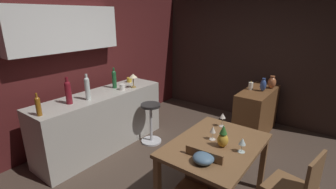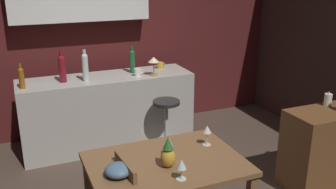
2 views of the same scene
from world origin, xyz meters
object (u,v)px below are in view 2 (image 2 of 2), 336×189
object	(u,v)px
wine_bottle_amber	(21,77)
wine_bottle_ruby	(62,67)
pineapple_centerpiece	(168,154)
wine_glass_left	(169,143)
cup_mustard	(160,65)
wine_bottle_green	(132,60)
sideboard_cabinet	(335,146)
wine_bottle_clear	(85,66)
wine_glass_right	(181,165)
wine_glass_center	(207,130)
dining_table	(166,172)
fruit_bowl	(119,170)
pillar_candle_tall	(328,100)
bar_stool	(166,126)
counter_lamp	(154,61)
cup_white	(137,72)

from	to	relation	value
wine_bottle_amber	wine_bottle_ruby	size ratio (longest dim) A/B	0.76
pineapple_centerpiece	wine_bottle_amber	world-z (taller)	wine_bottle_amber
wine_glass_left	wine_bottle_amber	size ratio (longest dim) A/B	0.56
cup_mustard	wine_bottle_green	bearing A→B (deg)	-169.45
sideboard_cabinet	wine_bottle_clear	xyz separation A→B (m)	(-2.19, 1.70, 0.67)
wine_glass_right	wine_glass_center	distance (m)	0.59
wine_bottle_green	dining_table	bearing A→B (deg)	-100.74
fruit_bowl	wine_bottle_amber	world-z (taller)	wine_bottle_amber
wine_glass_right	fruit_bowl	distance (m)	0.45
wine_glass_right	wine_bottle_clear	bearing A→B (deg)	96.14
cup_mustard	sideboard_cabinet	bearing A→B (deg)	-58.75
wine_bottle_amber	wine_bottle_clear	bearing A→B (deg)	1.69
cup_mustard	wine_glass_left	bearing A→B (deg)	-109.81
wine_glass_center	wine_bottle_amber	xyz separation A→B (m)	(-1.36, 1.73, 0.16)
dining_table	wine_bottle_clear	world-z (taller)	wine_bottle_clear
sideboard_cabinet	wine_glass_center	distance (m)	1.60
sideboard_cabinet	cup_mustard	world-z (taller)	cup_mustard
wine_bottle_ruby	cup_mustard	size ratio (longest dim) A/B	3.03
dining_table	wine_glass_center	distance (m)	0.50
pineapple_centerpiece	wine_bottle_ruby	xyz separation A→B (m)	(-0.47, 2.03, 0.23)
sideboard_cabinet	pillar_candle_tall	size ratio (longest dim) A/B	7.23
wine_bottle_amber	pillar_candle_tall	world-z (taller)	wine_bottle_amber
wine_glass_right	cup_mustard	world-z (taller)	cup_mustard
wine_bottle_green	wine_bottle_amber	bearing A→B (deg)	-172.54
wine_glass_left	wine_bottle_clear	bearing A→B (deg)	99.05
bar_stool	wine_glass_right	distance (m)	1.90
dining_table	pillar_candle_tall	xyz separation A→B (m)	(1.91, 0.31, 0.24)
fruit_bowl	pineapple_centerpiece	bearing A→B (deg)	-2.38
sideboard_cabinet	fruit_bowl	bearing A→B (deg)	-174.05
wine_bottle_amber	cup_mustard	xyz separation A→B (m)	(1.72, 0.25, -0.09)
dining_table	cup_mustard	world-z (taller)	cup_mustard
bar_stool	wine_bottle_clear	bearing A→B (deg)	153.13
counter_lamp	pillar_candle_tall	xyz separation A→B (m)	(1.33, -1.49, -0.20)
counter_lamp	pillar_candle_tall	world-z (taller)	counter_lamp
sideboard_cabinet	wine_bottle_ruby	distance (m)	3.08
sideboard_cabinet	bar_stool	size ratio (longest dim) A/B	1.62
cup_white	counter_lamp	world-z (taller)	counter_lamp
dining_table	bar_stool	xyz separation A→B (m)	(0.61, 1.45, -0.28)
pillar_candle_tall	wine_glass_right	bearing A→B (deg)	-162.92
pineapple_centerpiece	cup_white	world-z (taller)	cup_white
wine_bottle_amber	counter_lamp	xyz separation A→B (m)	(1.51, -0.06, 0.05)
cup_white	pillar_candle_tall	world-z (taller)	cup_white
bar_stool	wine_glass_center	xyz separation A→B (m)	(-0.18, -1.32, 0.51)
fruit_bowl	pillar_candle_tall	bearing A→B (deg)	9.21
sideboard_cabinet	fruit_bowl	size ratio (longest dim) A/B	5.50
cup_mustard	wine_glass_center	bearing A→B (deg)	-100.46
wine_bottle_green	pillar_candle_tall	world-z (taller)	wine_bottle_green
wine_glass_center	pillar_candle_tall	bearing A→B (deg)	6.75
cup_mustard	counter_lamp	distance (m)	0.40
sideboard_cabinet	cup_mustard	bearing A→B (deg)	121.25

